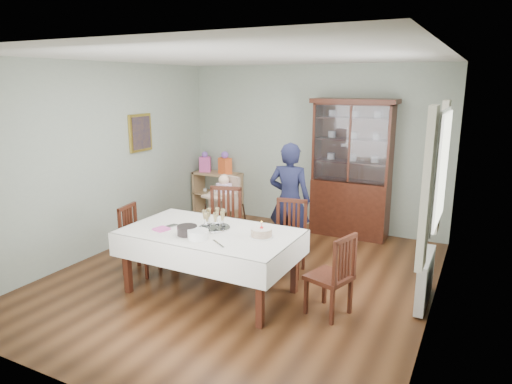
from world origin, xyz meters
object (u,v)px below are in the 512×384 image
Objects in this scene: china_cabinet at (352,167)px; champagne_tray at (214,223)px; high_chair at (224,217)px; chair_end_left at (141,253)px; chair_far_left at (223,241)px; dining_table at (211,262)px; woman at (289,200)px; sideboard at (218,194)px; birthday_cake at (262,233)px; gift_bag_pink at (205,163)px; gift_bag_orange at (225,164)px; chair_far_right at (288,252)px; chair_end_right at (330,291)px.

china_cabinet is 2.84m from champagne_tray.
champagne_tray is (0.70, -1.40, 0.40)m from high_chair.
chair_far_left is at bearing -53.75° from chair_end_left.
champagne_tray is (1.13, 0.01, 0.56)m from chair_end_left.
dining_table is 1.24× the size of woman.
chair_far_left is at bearing -44.10° from high_chair.
sideboard is at bearing 120.24° from dining_table.
woman is 6.02× the size of birthday_cake.
champagne_tray reaches higher than dining_table.
birthday_cake is (1.75, -0.01, 0.55)m from chair_end_left.
gift_bag_pink is (-1.89, 2.69, 0.14)m from champagne_tray.
woman is 2.21m from gift_bag_orange.
birthday_cake is at bearing -50.38° from sideboard.
chair_far_left is 2.32m from gift_bag_orange.
chair_far_right is 1.40m from high_chair.
high_chair reaches higher than dining_table.
china_cabinet is 3.47m from chair_end_left.
chair_far_left is at bearing 141.21° from birthday_cake.
chair_far_right is at bearing -117.42° from chair_end_right.
china_cabinet is at bearing 72.19° from champagne_tray.
chair_end_left reaches higher than sideboard.
gift_bag_pink is at bearing 132.81° from birthday_cake.
chair_end_right is 1.83m from woman.
gift_bag_pink is at bearing -36.27° from woman.
chair_end_left is 0.82× the size of high_chair.
high_chair is (-1.28, 0.55, 0.14)m from chair_far_right.
sideboard is 1.61m from high_chair.
chair_far_left is 1.10m from chair_end_left.
gift_bag_orange reaches higher than chair_far_right.
woman reaches higher than gift_bag_pink.
chair_far_left is at bearing -60.12° from gift_bag_orange.
chair_far_right is at bearing -6.47° from high_chair.
chair_far_right is at bearing -10.76° from chair_far_left.
chair_far_right is at bearing -71.89° from chair_end_left.
chair_end_right is (3.04, -2.68, -0.13)m from sideboard.
chair_end_left is 2.54m from chair_end_right.
chair_end_right is (0.83, -0.81, -0.01)m from chair_far_right.
dining_table is 2.26× the size of chair_end_left.
chair_end_left is at bearing -126.51° from china_cabinet.
chair_far_right is 3.15m from gift_bag_pink.
china_cabinet is at bearing 84.85° from birthday_cake.
champagne_tray is 0.91× the size of gift_bag_orange.
china_cabinet is at bearing -119.14° from woman.
chair_end_left is 3.29× the size of birthday_cake.
chair_far_left is at bearing -51.43° from gift_bag_pink.
chair_far_right is at bearing -42.16° from gift_bag_orange.
chair_far_left is 2.77× the size of champagne_tray.
chair_far_right is (-0.29, -1.84, -0.84)m from china_cabinet.
high_chair is at bearing -140.49° from china_cabinet.
chair_end_left is at bearing -162.79° from chair_far_right.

